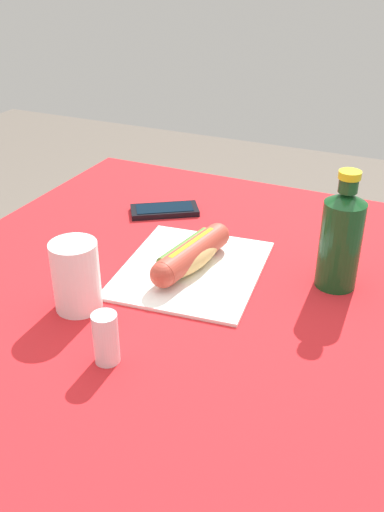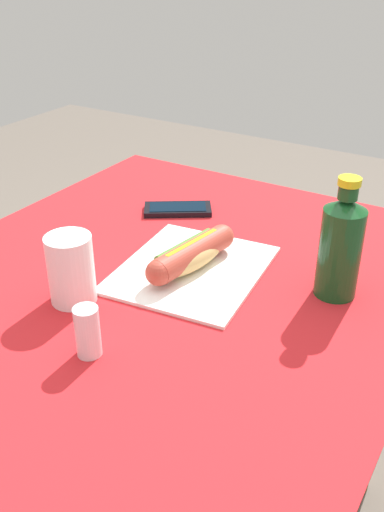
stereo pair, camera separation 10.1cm
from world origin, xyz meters
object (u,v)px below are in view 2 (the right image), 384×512
soda_bottle (341,246)px  drinking_cup (71,269)px  salt_shaker (88,332)px  hot_dog (192,254)px  cell_phone (178,209)px

soda_bottle → drinking_cup: size_ratio=1.78×
drinking_cup → salt_shaker: 0.15m
hot_dog → cell_phone: 0.25m
salt_shaker → drinking_cup: bearing=49.9°
soda_bottle → salt_shaker: soda_bottle is taller
hot_dog → soda_bottle: bearing=-76.1°
drinking_cup → salt_shaker: drinking_cup is taller
soda_bottle → salt_shaker: 0.42m
soda_bottle → drinking_cup: (-0.24, 0.36, -0.03)m
hot_dog → salt_shaker: salt_shaker is taller
cell_phone → drinking_cup: drinking_cup is taller
hot_dog → cell_phone: bearing=38.1°
hot_dog → salt_shaker: (-0.28, 0.00, 0.01)m
cell_phone → soda_bottle: (-0.14, -0.40, 0.08)m
soda_bottle → drinking_cup: 0.43m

